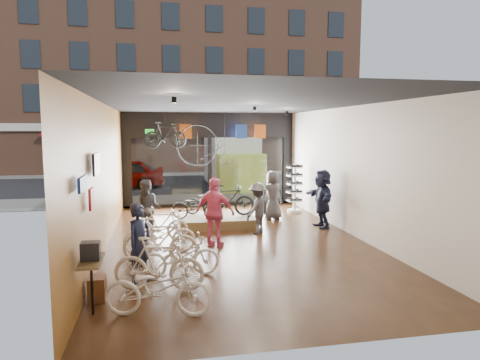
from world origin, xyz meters
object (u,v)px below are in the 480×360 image
object	(u,v)px
floor_bike_1	(159,264)
customer_2	(215,212)
sunglasses_rack	(295,188)
display_bike_left	(196,207)
street_car	(121,174)
customer_5	(322,199)
floor_bike_4	(160,235)
customer_3	(258,208)
display_bike_right	(206,200)
display_bike_mid	(228,201)
customer_1	(148,209)
customer_4	(273,195)
box_truck	(234,162)
floor_bike_5	(160,225)
display_platform	(217,220)
customer_0	(140,243)
hung_bike	(165,135)
floor_bike_2	(180,256)
floor_bike_3	(160,241)
floor_bike_0	(158,288)
penny_farthing	(206,147)

from	to	relation	value
floor_bike_1	customer_2	xyz separation A→B (m)	(1.50, 2.92, 0.40)
sunglasses_rack	display_bike_left	bearing A→B (deg)	-154.78
street_car	floor_bike_1	distance (m)	15.47
customer_5	sunglasses_rack	world-z (taller)	customer_5
street_car	floor_bike_4	xyz separation A→B (m)	(1.91, -12.74, -0.30)
customer_3	sunglasses_rack	bearing A→B (deg)	-169.50
floor_bike_4	display_bike_left	distance (m)	2.72
floor_bike_1	display_bike_right	xyz separation A→B (m)	(1.62, 6.22, 0.19)
display_bike_mid	customer_5	xyz separation A→B (m)	(2.88, -0.89, 0.12)
customer_1	floor_bike_1	bearing A→B (deg)	-72.24
street_car	customer_4	distance (m)	10.99
box_truck	customer_1	world-z (taller)	box_truck
floor_bike_5	display_platform	xyz separation A→B (m)	(1.83, 1.73, -0.31)
customer_0	hung_bike	size ratio (longest dim) A/B	1.03
street_car	customer_2	world-z (taller)	customer_2
floor_bike_2	sunglasses_rack	bearing A→B (deg)	-41.40
box_truck	floor_bike_4	world-z (taller)	box_truck
box_truck	hung_bike	bearing A→B (deg)	-118.69
display_bike_mid	display_bike_right	size ratio (longest dim) A/B	1.07
customer_1	hung_bike	xyz separation A→B (m)	(0.62, 3.24, 2.09)
display_bike_left	floor_bike_5	bearing A→B (deg)	161.60
floor_bike_3	floor_bike_4	distance (m)	0.87
floor_bike_2	floor_bike_4	distance (m)	1.94
floor_bike_2	display_bike_left	world-z (taller)	display_bike_left
box_truck	display_bike_mid	bearing A→B (deg)	-101.29
floor_bike_2	display_bike_right	world-z (taller)	display_bike_right
customer_1	display_bike_left	bearing A→B (deg)	41.00
floor_bike_0	sunglasses_rack	xyz separation A→B (m)	(5.13, 8.34, 0.44)
floor_bike_1	floor_bike_2	size ratio (longest dim) A/B	1.04
display_bike_right	customer_2	size ratio (longest dim) A/B	0.86
floor_bike_3	display_bike_mid	distance (m)	4.33
customer_3	sunglasses_rack	distance (m)	3.73
box_truck	display_bike_right	world-z (taller)	box_truck
floor_bike_1	floor_bike_3	xyz separation A→B (m)	(0.05, 1.75, 0.01)
floor_bike_3	display_bike_left	bearing A→B (deg)	-4.66
floor_bike_0	customer_1	bearing A→B (deg)	15.44
floor_bike_3	sunglasses_rack	world-z (taller)	sunglasses_rack
street_car	floor_bike_5	xyz separation A→B (m)	(1.94, -11.55, -0.31)
street_car	box_truck	xyz separation A→B (m)	(5.93, -1.00, 0.63)
floor_bike_5	customer_1	size ratio (longest dim) A/B	0.92
display_bike_left	penny_farthing	size ratio (longest dim) A/B	0.83
floor_bike_4	customer_5	xyz separation A→B (m)	(5.12, 1.95, 0.46)
floor_bike_0	customer_3	bearing A→B (deg)	-16.58
customer_1	floor_bike_2	bearing A→B (deg)	-64.72
display_bike_mid	floor_bike_2	bearing A→B (deg)	158.66
floor_bike_0	display_platform	size ratio (longest dim) A/B	0.75
customer_0	customer_2	size ratio (longest dim) A/B	0.88
sunglasses_rack	penny_farthing	world-z (taller)	penny_farthing
box_truck	floor_bike_3	xyz separation A→B (m)	(-4.01, -12.61, -0.87)
floor_bike_0	hung_bike	xyz separation A→B (m)	(0.36, 8.71, 2.45)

